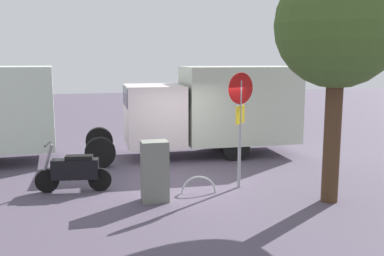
% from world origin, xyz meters
% --- Properties ---
extents(ground_plane, '(60.00, 60.00, 0.00)m').
position_xyz_m(ground_plane, '(0.00, 0.00, 0.00)').
color(ground_plane, '#4E4556').
extents(box_truck_near, '(6.88, 2.23, 2.92)m').
position_xyz_m(box_truck_near, '(-1.46, -2.85, 1.61)').
color(box_truck_near, black).
rests_on(box_truck_near, ground).
extents(motorcycle, '(1.81, 0.58, 1.20)m').
position_xyz_m(motorcycle, '(2.83, 0.33, 0.52)').
color(motorcycle, black).
rests_on(motorcycle, ground).
extents(stop_sign, '(0.71, 0.33, 2.85)m').
position_xyz_m(stop_sign, '(-1.13, 0.92, 1.90)').
color(stop_sign, '#9E9EA3').
rests_on(stop_sign, ground).
extents(street_tree, '(2.71, 2.71, 5.25)m').
position_xyz_m(street_tree, '(-2.77, 2.38, 3.85)').
color(street_tree, '#47301E').
rests_on(street_tree, ground).
extents(utility_cabinet, '(0.60, 0.46, 1.38)m').
position_xyz_m(utility_cabinet, '(1.06, 1.46, 0.69)').
color(utility_cabinet, slate).
rests_on(utility_cabinet, ground).
extents(bike_rack_hoop, '(0.85, 0.17, 0.85)m').
position_xyz_m(bike_rack_hoop, '(-0.04, 1.14, 0.00)').
color(bike_rack_hoop, '#B7B7BC').
rests_on(bike_rack_hoop, ground).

